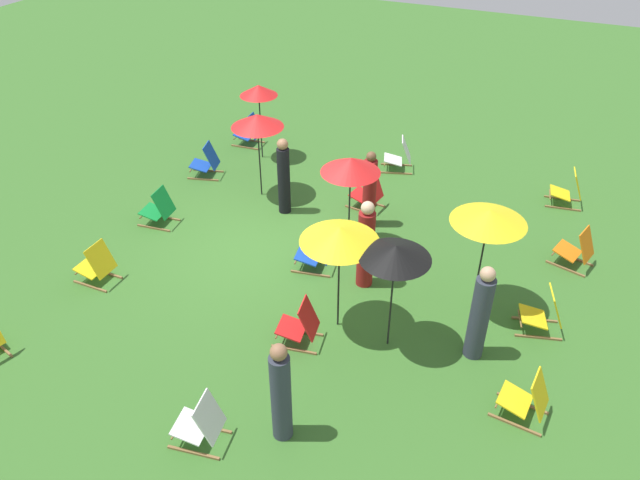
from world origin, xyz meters
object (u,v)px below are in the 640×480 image
Objects in this scene: deckchair_11 at (577,250)px; deckchair_3 at (96,265)px; umbrella_3 at (489,216)px; deckchair_14 at (316,253)px; deckchair_1 at (527,399)px; umbrella_4 at (259,91)px; umbrella_0 at (340,235)px; deckchair_8 at (400,156)px; deckchair_12 at (368,193)px; person_0 at (369,191)px; deckchair_10 at (568,190)px; person_4 at (281,394)px; person_1 at (480,315)px; deckchair_13 at (544,313)px; deckchair_6 at (159,209)px; deckchair_4 at (249,132)px; umbrella_2 at (351,165)px; person_2 at (284,177)px; deckchair_7 at (206,162)px; umbrella_1 at (257,121)px; deckchair_5 at (300,325)px; umbrella_5 at (395,252)px; deckchair_9 at (201,424)px; person_3 at (366,246)px.

deckchair_3 is at bearing -46.91° from deckchair_11.
umbrella_3 is at bearing -21.21° from deckchair_11.
deckchair_14 is (-1.98, 3.50, 0.00)m from deckchair_3.
umbrella_4 is (-5.68, -7.29, 1.39)m from deckchair_1.
umbrella_0 reaches higher than deckchair_11.
deckchair_8 is 1.97m from deckchair_12.
deckchair_1 is 0.49× the size of person_0.
umbrella_3 reaches higher than deckchair_11.
person_4 reaches higher than deckchair_10.
deckchair_13 is at bearing 94.70° from person_1.
deckchair_1 and deckchair_6 have the same top height.
deckchair_10 is 0.42× the size of umbrella_3.
deckchair_11 is at bearing 70.81° from deckchair_4.
deckchair_11 is 5.07m from umbrella_0.
umbrella_2 is at bearing 166.58° from person_0.
person_2 reaches higher than deckchair_6.
umbrella_1 is at bearing 65.90° from deckchair_7.
deckchair_5 is 4.03m from deckchair_13.
umbrella_0 reaches higher than person_1.
person_2 is (0.85, -1.61, 0.47)m from deckchair_12.
deckchair_8 is 0.46× the size of umbrella_4.
deckchair_8 is (-6.35, -0.36, 0.00)m from deckchair_5.
deckchair_7 is 2.16m from umbrella_1.
umbrella_3 is (-0.11, 2.98, 1.51)m from deckchair_14.
deckchair_11 is at bearing 104.61° from deckchair_14.
deckchair_5 and deckchair_13 have the same top height.
umbrella_1 is (0.42, -2.42, 1.43)m from deckchair_12.
deckchair_14 is 3.37m from umbrella_1.
person_2 is at bearing -69.36° from deckchair_11.
umbrella_1 reaches higher than person_1.
deckchair_7 is 4.29m from person_0.
deckchair_10 is at bearing 95.40° from umbrella_4.
deckchair_11 is at bearing 133.80° from umbrella_0.
umbrella_1 reaches higher than deckchair_11.
umbrella_1 is (2.33, -6.40, 1.43)m from deckchair_10.
umbrella_5 is (3.41, 4.18, 0.04)m from umbrella_1.
umbrella_0 is 1.14× the size of person_1.
deckchair_4 is at bearing -177.46° from deckchair_3.
umbrella_0 is at bearing 35.82° from person_4.
person_0 is at bearing -154.65° from umbrella_5.
deckchair_7 and deckchair_9 have the same top height.
deckchair_4 is 0.97× the size of deckchair_7.
umbrella_1 is 4.00m from person_3.
person_3 is (4.23, 4.77, 0.47)m from deckchair_4.
person_2 reaches higher than deckchair_4.
deckchair_1 is 2.76m from umbrella_5.
person_1 is at bearing 74.29° from deckchair_6.
deckchair_11 is 4.13m from person_0.
deckchair_1 is 8.06m from deckchair_6.
umbrella_1 is at bearing -167.30° from deckchair_9.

